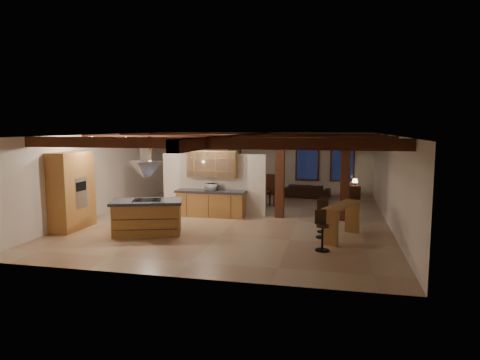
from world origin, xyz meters
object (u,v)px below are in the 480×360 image
object	(u,v)px
sofa	(307,191)
bar_counter	(342,216)
dining_table	(246,198)
kitchen_island	(147,217)

from	to	relation	value
sofa	bar_counter	world-z (taller)	bar_counter
dining_table	kitchen_island	bearing A→B (deg)	-106.35
dining_table	bar_counter	size ratio (longest dim) A/B	0.98
dining_table	sofa	bearing A→B (deg)	57.26
dining_table	sofa	world-z (taller)	dining_table
kitchen_island	dining_table	world-z (taller)	kitchen_island
dining_table	bar_counter	world-z (taller)	bar_counter
kitchen_island	bar_counter	world-z (taller)	kitchen_island
kitchen_island	sofa	size ratio (longest dim) A/B	1.14
dining_table	bar_counter	xyz separation A→B (m)	(3.65, -4.25, 0.34)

